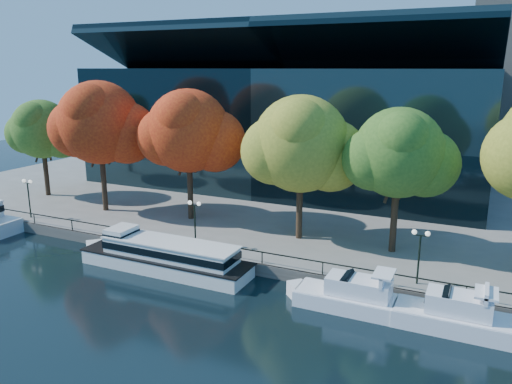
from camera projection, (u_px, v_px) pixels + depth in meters
The scene contains 15 objects.
ground at pixel (187, 279), 39.06m from camera, with size 160.00×160.00×0.00m, color black.
promenade at pixel (326, 180), 70.91m from camera, with size 90.00×67.08×1.00m.
railing at pixel (207, 243), 41.45m from camera, with size 88.20×0.08×0.99m.
convention_building at pixel (289, 126), 66.57m from camera, with size 50.00×24.57×21.43m.
tour_boat at pixel (161, 254), 40.74m from camera, with size 16.15×3.60×3.06m.
cruiser_near at pixel (359, 298), 33.85m from camera, with size 10.54×2.71×3.05m.
cruiser_far at pixel (458, 316), 31.21m from camera, with size 9.70×2.69×3.17m.
tree_0 at pixel (42, 131), 58.88m from camera, with size 8.68×7.12×11.51m.
tree_1 at pixel (100, 125), 52.08m from camera, with size 10.89×8.93×13.88m.
tree_2 at pixel (189, 133), 49.19m from camera, with size 10.34×8.48×13.17m.
tree_3 at pixel (302, 146), 43.41m from camera, with size 10.67×8.75×12.91m.
tree_4 at pixel (400, 155), 40.16m from camera, with size 9.20×7.54×12.12m.
lamp_0 at pixel (28, 190), 51.04m from camera, with size 1.26×0.36×4.03m.
lamp_1 at pixel (195, 213), 42.85m from camera, with size 1.26×0.36×4.03m.
lamp_2 at pixel (420, 245), 35.21m from camera, with size 1.26×0.36×4.03m.
Camera 1 is at (20.23, -30.53, 16.14)m, focal length 35.00 mm.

